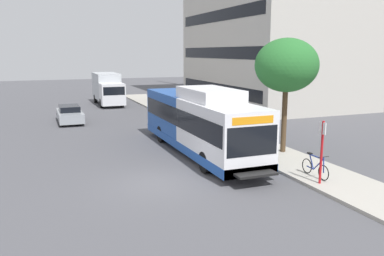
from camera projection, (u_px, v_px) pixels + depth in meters
ground_plane at (121, 143)px, 23.99m from camera, size 120.00×120.00×0.00m
sidewalk_curb at (238, 139)px, 24.67m from camera, size 3.00×56.00×0.14m
transit_bus at (199, 122)px, 21.37m from camera, size 2.58×12.25×3.65m
bus_stop_sign_pole at (322, 147)px, 15.92m from camera, size 0.10×0.36×2.60m
bicycle_parked at (315, 167)px, 17.00m from camera, size 0.52×1.76×1.02m
street_tree_near_stop at (287, 66)px, 20.53m from camera, size 3.30×3.30×6.03m
parked_car_far_lane at (70, 114)px, 30.92m from camera, size 1.80×4.50×1.33m
box_truck_background at (108, 88)px, 41.30m from camera, size 2.32×7.01×3.25m
lattice_comm_tower at (215, 13)px, 55.85m from camera, size 1.10×1.10×32.28m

